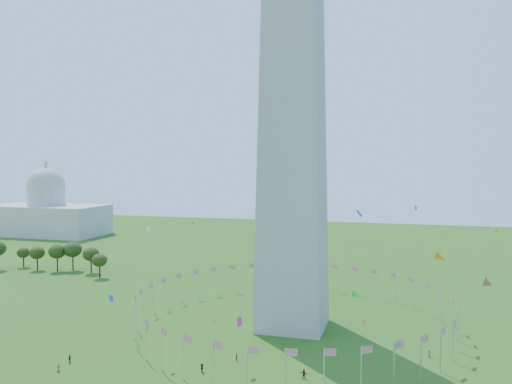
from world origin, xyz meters
TOP-DOWN VIEW (x-y plane):
  - flag_ring at (-0.00, 50.00)m, footprint 80.24×80.24m
  - capitol_building at (-180.00, 180.00)m, footprint 70.00×35.00m
  - kites_aloft at (18.15, 23.99)m, footprint 115.97×74.07m
  - tree_line_west at (-106.40, 90.85)m, footprint 54.92×15.22m

SIDE VIEW (x-z plane):
  - flag_ring at x=0.00m, z-range 0.00..9.00m
  - tree_line_west at x=-106.40m, z-range -0.59..10.89m
  - kites_aloft at x=18.15m, z-range 3.06..38.58m
  - capitol_building at x=-180.00m, z-range 0.00..46.00m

